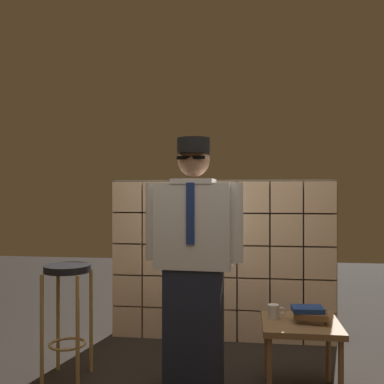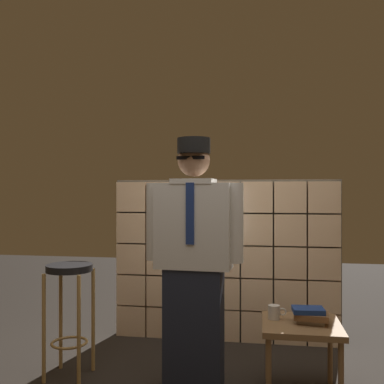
{
  "view_description": "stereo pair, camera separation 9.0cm",
  "coord_description": "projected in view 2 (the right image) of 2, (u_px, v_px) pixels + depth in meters",
  "views": [
    {
      "loc": [
        0.26,
        -2.76,
        1.37
      ],
      "look_at": [
        -0.13,
        0.22,
        1.37
      ],
      "focal_mm": 41.01,
      "sensor_mm": 36.0,
      "label": 1
    },
    {
      "loc": [
        0.35,
        -2.75,
        1.37
      ],
      "look_at": [
        -0.13,
        0.22,
        1.37
      ],
      "focal_mm": 41.01,
      "sensor_mm": 36.0,
      "label": 2
    }
  ],
  "objects": [
    {
      "name": "glass_block_wall",
      "position": [
        225.0,
        261.0,
        4.05
      ],
      "size": [
        2.09,
        0.1,
        1.5
      ],
      "color": "#E0B78C",
      "rests_on": "ground"
    },
    {
      "name": "standing_person",
      "position": [
        194.0,
        258.0,
        3.05
      ],
      "size": [
        0.7,
        0.3,
        1.74
      ],
      "rotation": [
        0.0,
        0.0,
        -0.06
      ],
      "color": "#1E2333",
      "rests_on": "ground"
    },
    {
      "name": "bar_stool",
      "position": [
        69.0,
        293.0,
        3.25
      ],
      "size": [
        0.34,
        0.34,
        0.83
      ],
      "color": "black",
      "rests_on": "ground"
    },
    {
      "name": "coffee_mug",
      "position": [
        274.0,
        312.0,
        3.04
      ],
      "size": [
        0.13,
        0.08,
        0.09
      ],
      "color": "silver",
      "rests_on": "side_table"
    },
    {
      "name": "book_stack",
      "position": [
        311.0,
        315.0,
        2.94
      ],
      "size": [
        0.25,
        0.21,
        0.1
      ],
      "color": "gray",
      "rests_on": "side_table"
    },
    {
      "name": "side_table",
      "position": [
        301.0,
        332.0,
        2.95
      ],
      "size": [
        0.52,
        0.52,
        0.49
      ],
      "color": "brown",
      "rests_on": "ground"
    }
  ]
}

